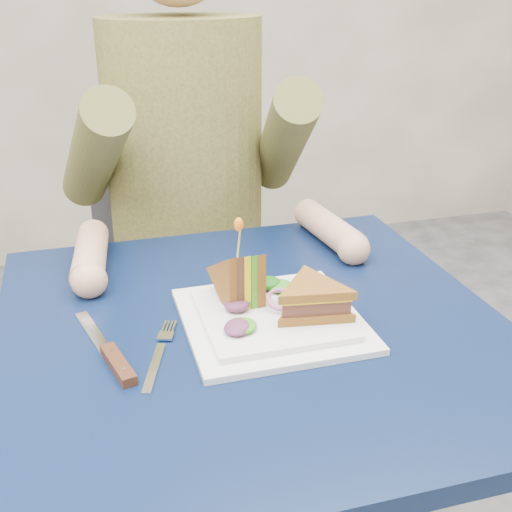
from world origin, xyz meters
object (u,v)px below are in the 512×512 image
object	(u,v)px
sandwich_upright	(239,281)
knife	(113,358)
sandwich_flat	(313,299)
diner	(185,125)
chair	(184,263)
table	(254,368)
fork	(158,356)
plate	(272,318)

from	to	relation	value
sandwich_upright	knife	size ratio (longest dim) A/B	0.57
sandwich_flat	diner	bearing A→B (deg)	98.06
chair	table	bearing A→B (deg)	-90.00
chair	fork	xyz separation A→B (m)	(-0.15, -0.70, 0.19)
knife	table	bearing A→B (deg)	12.43
chair	plate	xyz separation A→B (m)	(0.03, -0.66, 0.20)
fork	diner	bearing A→B (deg)	75.63
diner	fork	distance (m)	0.64
sandwich_flat	knife	xyz separation A→B (m)	(-0.29, -0.02, -0.04)
fork	knife	size ratio (longest dim) A/B	0.80
diner	chair	bearing A→B (deg)	90.00
sandwich_upright	knife	distance (m)	0.22
knife	fork	bearing A→B (deg)	-6.39
table	plate	size ratio (longest dim) A/B	2.88
sandwich_flat	table	bearing A→B (deg)	158.84
chair	sandwich_flat	xyz separation A→B (m)	(0.08, -0.68, 0.23)
diner	fork	size ratio (longest dim) A/B	4.28
diner	fork	bearing A→B (deg)	-104.37
table	fork	world-z (taller)	fork
chair	plate	distance (m)	0.69
chair	knife	size ratio (longest dim) A/B	4.25
table	sandwich_flat	xyz separation A→B (m)	(0.08, -0.03, 0.12)
fork	sandwich_flat	bearing A→B (deg)	5.48
plate	sandwich_flat	distance (m)	0.07
fork	table	bearing A→B (deg)	19.43
diner	knife	distance (m)	0.65
sandwich_flat	fork	size ratio (longest dim) A/B	0.86
plate	fork	bearing A→B (deg)	-165.05
table	sandwich_flat	size ratio (longest dim) A/B	5.00
sandwich_upright	fork	size ratio (longest dim) A/B	0.71
sandwich_flat	sandwich_upright	bearing A→B (deg)	142.96
fork	chair	bearing A→B (deg)	77.85
table	sandwich_flat	world-z (taller)	sandwich_flat
table	knife	bearing A→B (deg)	-167.57
chair	knife	bearing A→B (deg)	-106.91
chair	diner	bearing A→B (deg)	-90.00
plate	fork	xyz separation A→B (m)	(-0.18, -0.05, -0.01)
diner	sandwich_upright	distance (m)	0.52
sandwich_flat	fork	distance (m)	0.24
sandwich_flat	chair	bearing A→B (deg)	96.75
diner	sandwich_flat	world-z (taller)	diner
table	knife	xyz separation A→B (m)	(-0.21, -0.05, 0.09)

